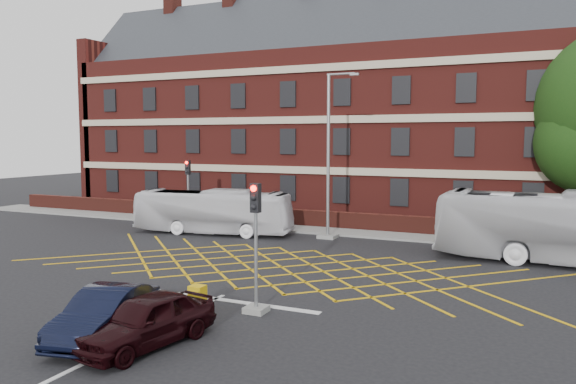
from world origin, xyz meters
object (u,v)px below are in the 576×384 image
at_px(bus_right, 573,228).
at_px(utility_cabinet, 197,298).
at_px(direction_signs, 180,202).
at_px(bus_left, 213,212).
at_px(car_maroon, 146,320).
at_px(traffic_light_near, 256,260).
at_px(street_lamp, 329,182).
at_px(traffic_light_far, 188,198).
at_px(car_navy, 105,313).

distance_m(bus_right, utility_cabinet, 17.33).
bearing_deg(direction_signs, bus_left, -33.83).
relative_size(bus_left, bus_right, 0.80).
xyz_separation_m(car_maroon, utility_cabinet, (-0.49, 3.26, -0.30)).
bearing_deg(direction_signs, traffic_light_near, -47.95).
relative_size(bus_left, car_maroon, 2.26).
bearing_deg(street_lamp, bus_right, -8.60).
height_order(car_maroon, direction_signs, direction_signs).
xyz_separation_m(car_maroon, street_lamp, (-1.25, 17.89, 2.52)).
bearing_deg(street_lamp, traffic_light_far, 174.04).
relative_size(bus_left, direction_signs, 4.36).
relative_size(direction_signs, utility_cabinet, 2.57).
distance_m(car_maroon, traffic_light_far, 22.27).
distance_m(direction_signs, utility_cabinet, 20.37).
distance_m(car_maroon, utility_cabinet, 3.31).
relative_size(car_navy, traffic_light_near, 1.00).
relative_size(bus_right, utility_cabinet, 14.06).
height_order(car_navy, traffic_light_far, traffic_light_far).
bearing_deg(street_lamp, bus_left, -168.25).
height_order(traffic_light_near, traffic_light_far, same).
relative_size(car_navy, car_maroon, 1.01).
xyz_separation_m(bus_left, traffic_light_near, (9.51, -12.55, 0.43)).
distance_m(bus_right, car_maroon, 19.55).
distance_m(bus_left, direction_signs, 5.51).
relative_size(bus_right, street_lamp, 1.29).
xyz_separation_m(bus_left, street_lamp, (6.89, 1.43, 1.91)).
height_order(bus_left, car_maroon, bus_left).
height_order(bus_left, bus_right, bus_right).
xyz_separation_m(traffic_light_far, street_lamp, (10.37, -1.08, 1.48)).
height_order(bus_left, car_navy, bus_left).
bearing_deg(bus_left, direction_signs, 47.98).
relative_size(bus_left, car_navy, 2.24).
relative_size(traffic_light_near, street_lamp, 0.46).
xyz_separation_m(bus_right, direction_signs, (-23.90, 3.51, -0.30)).
bearing_deg(traffic_light_near, car_navy, -126.72).
distance_m(traffic_light_near, street_lamp, 14.31).
distance_m(traffic_light_far, street_lamp, 10.53).
bearing_deg(bus_left, traffic_light_near, -151.04).
height_order(bus_left, traffic_light_far, traffic_light_far).
bearing_deg(direction_signs, utility_cabinet, -53.06).
xyz_separation_m(bus_right, traffic_light_near, (-9.81, -12.11, 0.09)).
bearing_deg(car_maroon, street_lamp, 104.63).
distance_m(bus_left, utility_cabinet, 15.28).
bearing_deg(traffic_light_far, utility_cabinet, -54.69).
bearing_deg(direction_signs, bus_right, -8.37).
distance_m(traffic_light_near, utility_cabinet, 2.38).
bearing_deg(bus_right, bus_left, 89.49).
height_order(car_navy, car_maroon, car_maroon).
xyz_separation_m(car_navy, direction_signs, (-11.21, 19.48, 0.67)).
relative_size(street_lamp, direction_signs, 4.24).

